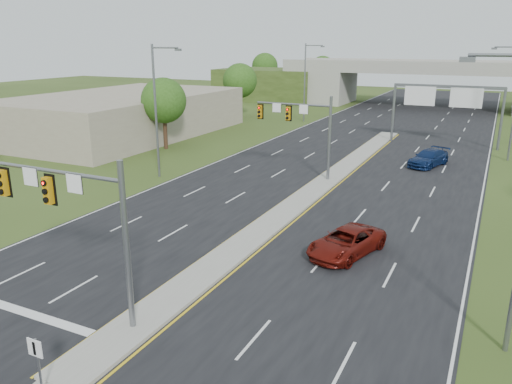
{
  "coord_description": "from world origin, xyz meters",
  "views": [
    {
      "loc": [
        12.19,
        -13.71,
        11.1
      ],
      "look_at": [
        0.39,
        10.53,
        3.0
      ],
      "focal_mm": 35.0,
      "sensor_mm": 36.0,
      "label": 1
    }
  ],
  "objects_px": {
    "signal_mast_far": "(303,123)",
    "keep_right_sign": "(37,358)",
    "signal_mast_near": "(78,211)",
    "car_far_a": "(346,242)",
    "car_far_b": "(429,158)",
    "overpass": "(426,87)",
    "sign_gantry": "(445,98)"
  },
  "relations": [
    {
      "from": "car_far_a",
      "to": "signal_mast_near",
      "type": "bearing_deg",
      "value": -109.12
    },
    {
      "from": "signal_mast_far",
      "to": "sign_gantry",
      "type": "xyz_separation_m",
      "value": [
        8.95,
        19.99,
        0.51
      ]
    },
    {
      "from": "keep_right_sign",
      "to": "sign_gantry",
      "type": "height_order",
      "value": "sign_gantry"
    },
    {
      "from": "signal_mast_near",
      "to": "signal_mast_far",
      "type": "distance_m",
      "value": 25.0
    },
    {
      "from": "signal_mast_far",
      "to": "car_far_a",
      "type": "xyz_separation_m",
      "value": [
        7.88,
        -13.96,
        -3.99
      ]
    },
    {
      "from": "overpass",
      "to": "car_far_b",
      "type": "bearing_deg",
      "value": -81.57
    },
    {
      "from": "signal_mast_near",
      "to": "signal_mast_far",
      "type": "xyz_separation_m",
      "value": [
        0.0,
        25.0,
        0.0
      ]
    },
    {
      "from": "signal_mast_near",
      "to": "overpass",
      "type": "distance_m",
      "value": 80.11
    },
    {
      "from": "signal_mast_near",
      "to": "signal_mast_far",
      "type": "bearing_deg",
      "value": 90.0
    },
    {
      "from": "signal_mast_near",
      "to": "signal_mast_far",
      "type": "height_order",
      "value": "same"
    },
    {
      "from": "keep_right_sign",
      "to": "overpass",
      "type": "relative_size",
      "value": 0.03
    },
    {
      "from": "signal_mast_far",
      "to": "keep_right_sign",
      "type": "xyz_separation_m",
      "value": [
        2.26,
        -29.45,
        -3.21
      ]
    },
    {
      "from": "keep_right_sign",
      "to": "car_far_a",
      "type": "relative_size",
      "value": 0.43
    },
    {
      "from": "signal_mast_near",
      "to": "car_far_a",
      "type": "relative_size",
      "value": 1.36
    },
    {
      "from": "signal_mast_far",
      "to": "sign_gantry",
      "type": "relative_size",
      "value": 0.6
    },
    {
      "from": "sign_gantry",
      "to": "keep_right_sign",
      "type": "bearing_deg",
      "value": -97.7
    },
    {
      "from": "car_far_b",
      "to": "overpass",
      "type": "bearing_deg",
      "value": 116.49
    },
    {
      "from": "sign_gantry",
      "to": "overpass",
      "type": "height_order",
      "value": "overpass"
    },
    {
      "from": "signal_mast_near",
      "to": "car_far_b",
      "type": "distance_m",
      "value": 35.62
    },
    {
      "from": "signal_mast_far",
      "to": "keep_right_sign",
      "type": "relative_size",
      "value": 3.18
    },
    {
      "from": "signal_mast_near",
      "to": "keep_right_sign",
      "type": "height_order",
      "value": "signal_mast_near"
    },
    {
      "from": "signal_mast_far",
      "to": "car_far_b",
      "type": "bearing_deg",
      "value": 45.5
    },
    {
      "from": "signal_mast_far",
      "to": "car_far_b",
      "type": "relative_size",
      "value": 1.35
    },
    {
      "from": "signal_mast_near",
      "to": "car_far_b",
      "type": "xyz_separation_m",
      "value": [
        9.06,
        34.22,
        -3.95
      ]
    },
    {
      "from": "sign_gantry",
      "to": "signal_mast_far",
      "type": "bearing_deg",
      "value": -114.11
    },
    {
      "from": "overpass",
      "to": "car_far_b",
      "type": "relative_size",
      "value": 15.37
    },
    {
      "from": "signal_mast_near",
      "to": "signal_mast_far",
      "type": "relative_size",
      "value": 1.0
    },
    {
      "from": "signal_mast_near",
      "to": "overpass",
      "type": "relative_size",
      "value": 0.09
    },
    {
      "from": "signal_mast_far",
      "to": "keep_right_sign",
      "type": "distance_m",
      "value": 29.71
    },
    {
      "from": "overpass",
      "to": "car_far_a",
      "type": "xyz_separation_m",
      "value": [
        5.62,
        -69.04,
        -2.82
      ]
    },
    {
      "from": "signal_mast_far",
      "to": "overpass",
      "type": "xyz_separation_m",
      "value": [
        2.26,
        55.07,
        -1.17
      ]
    },
    {
      "from": "car_far_a",
      "to": "car_far_b",
      "type": "xyz_separation_m",
      "value": [
        1.18,
        23.18,
        0.04
      ]
    }
  ]
}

